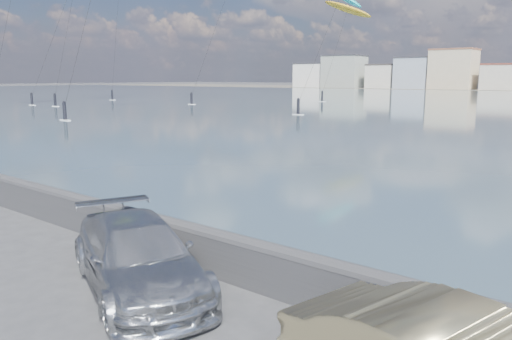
{
  "coord_description": "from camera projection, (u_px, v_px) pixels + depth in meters",
  "views": [
    {
      "loc": [
        8.1,
        -4.9,
        4.32
      ],
      "look_at": [
        1.0,
        4.0,
        2.2
      ],
      "focal_mm": 35.0,
      "sensor_mm": 36.0,
      "label": 1
    }
  ],
  "objects": [
    {
      "name": "seawall",
      "position": [
        187.0,
        242.0,
        11.49
      ],
      "size": [
        400.0,
        0.36,
        1.08
      ],
      "color": "#28282B",
      "rests_on": "ground"
    },
    {
      "name": "car_silver",
      "position": [
        138.0,
        256.0,
        10.16
      ],
      "size": [
        5.43,
        3.93,
        1.46
      ],
      "primitive_type": "imported",
      "rotation": [
        0.0,
        0.0,
        1.15
      ],
      "color": "#ACAFB3",
      "rests_on": "ground"
    },
    {
      "name": "kitesurfer_10",
      "position": [
        347.0,
        10.0,
        96.59
      ],
      "size": [
        10.13,
        14.57,
        19.86
      ],
      "color": "#BF8C19",
      "rests_on": "ground"
    },
    {
      "name": "ground",
      "position": [
        85.0,
        307.0,
        9.52
      ],
      "size": [
        700.0,
        700.0,
        0.0
      ],
      "primitive_type": "plane",
      "color": "#333335",
      "rests_on": "ground"
    }
  ]
}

